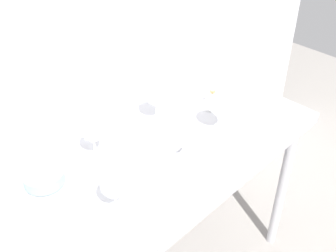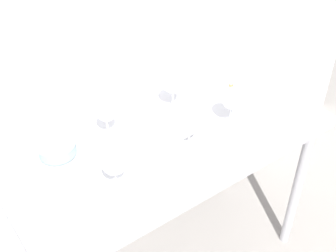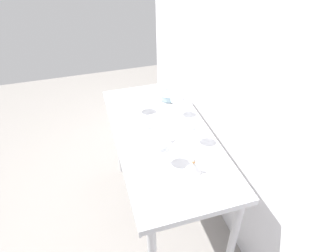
% 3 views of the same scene
% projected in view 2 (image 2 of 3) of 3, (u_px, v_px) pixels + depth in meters
% --- Properties ---
extents(back_wall, '(3.80, 0.04, 2.60)m').
position_uv_depth(back_wall, '(102.00, 9.00, 1.94)').
color(back_wall, silver).
rests_on(back_wall, ground_plane).
extents(steel_counter, '(1.40, 0.65, 0.90)m').
position_uv_depth(steel_counter, '(168.00, 157.00, 1.94)').
color(steel_counter, '#B0B0B5').
rests_on(steel_counter, ground_plane).
extents(wine_glass_near_center, '(0.10, 0.10, 0.18)m').
position_uv_depth(wine_glass_near_center, '(190.00, 122.00, 1.75)').
color(wine_glass_near_center, white).
rests_on(wine_glass_near_center, steel_counter).
extents(wine_glass_far_right, '(0.09, 0.09, 0.18)m').
position_uv_depth(wine_glass_far_right, '(173.00, 84.00, 1.96)').
color(wine_glass_far_right, white).
rests_on(wine_glass_far_right, steel_counter).
extents(wine_glass_near_left, '(0.09, 0.09, 0.16)m').
position_uv_depth(wine_glass_near_left, '(114.00, 163.00, 1.59)').
color(wine_glass_near_left, white).
rests_on(wine_glass_near_left, steel_counter).
extents(wine_glass_near_right, '(0.10, 0.10, 0.18)m').
position_uv_depth(wine_glass_near_right, '(232.00, 99.00, 1.87)').
color(wine_glass_near_right, white).
rests_on(wine_glass_near_right, steel_counter).
extents(wine_glass_far_left, '(0.09, 0.09, 0.17)m').
position_uv_depth(wine_glass_far_left, '(106.00, 112.00, 1.81)').
color(wine_glass_far_left, white).
rests_on(wine_glass_far_left, steel_counter).
extents(tasting_sheet_upper, '(0.16, 0.24, 0.00)m').
position_uv_depth(tasting_sheet_upper, '(164.00, 128.00, 1.93)').
color(tasting_sheet_upper, white).
rests_on(tasting_sheet_upper, steel_counter).
extents(tasting_sheet_lower, '(0.20, 0.29, 0.00)m').
position_uv_depth(tasting_sheet_lower, '(151.00, 165.00, 1.74)').
color(tasting_sheet_lower, white).
rests_on(tasting_sheet_lower, steel_counter).
extents(tasting_bowl, '(0.16, 0.16, 0.06)m').
position_uv_depth(tasting_bowl, '(57.00, 148.00, 1.78)').
color(tasting_bowl, '#DBCC66').
rests_on(tasting_bowl, steel_counter).
extents(decanter_funnel, '(0.11, 0.11, 0.12)m').
position_uv_depth(decanter_funnel, '(230.00, 92.00, 2.07)').
color(decanter_funnel, '#BEBEBE').
rests_on(decanter_funnel, steel_counter).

